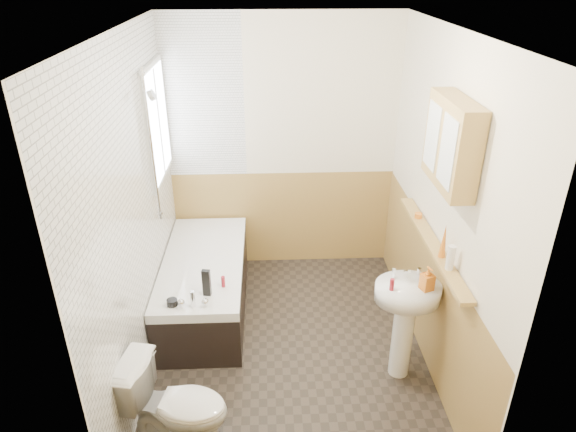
# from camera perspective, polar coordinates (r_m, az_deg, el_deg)

# --- Properties ---
(floor) EXTENTS (2.80, 2.80, 0.00)m
(floor) POSITION_cam_1_polar(r_m,az_deg,el_deg) (4.40, 0.09, -14.41)
(floor) COLOR black
(floor) RESTS_ON ground
(ceiling) EXTENTS (2.80, 2.80, 0.00)m
(ceiling) POSITION_cam_1_polar(r_m,az_deg,el_deg) (3.33, 0.12, 19.97)
(ceiling) COLOR white
(ceiling) RESTS_ON ground
(wall_back) EXTENTS (2.20, 0.02, 2.50)m
(wall_back) POSITION_cam_1_polar(r_m,az_deg,el_deg) (4.99, -0.65, 7.56)
(wall_back) COLOR #F0E4C6
(wall_back) RESTS_ON ground
(wall_front) EXTENTS (2.20, 0.02, 2.50)m
(wall_front) POSITION_cam_1_polar(r_m,az_deg,el_deg) (2.51, 1.63, -14.13)
(wall_front) COLOR #F0E4C6
(wall_front) RESTS_ON ground
(wall_left) EXTENTS (0.02, 2.80, 2.50)m
(wall_left) POSITION_cam_1_polar(r_m,az_deg,el_deg) (3.81, -16.81, -0.01)
(wall_left) COLOR #F0E4C6
(wall_left) RESTS_ON ground
(wall_right) EXTENTS (0.02, 2.80, 2.50)m
(wall_right) POSITION_cam_1_polar(r_m,az_deg,el_deg) (3.90, 16.62, 0.65)
(wall_right) COLOR #F0E4C6
(wall_right) RESTS_ON ground
(wainscot_right) EXTENTS (0.01, 2.80, 1.00)m
(wainscot_right) POSITION_cam_1_polar(r_m,az_deg,el_deg) (4.27, 15.02, -8.44)
(wainscot_right) COLOR #B08C48
(wainscot_right) RESTS_ON wall_right
(wainscot_back) EXTENTS (2.20, 0.01, 1.00)m
(wainscot_back) POSITION_cam_1_polar(r_m,az_deg,el_deg) (5.27, -0.60, -0.25)
(wainscot_back) COLOR #B08C48
(wainscot_back) RESTS_ON wall_back
(tile_cladding_left) EXTENTS (0.01, 2.80, 2.50)m
(tile_cladding_left) POSITION_cam_1_polar(r_m,az_deg,el_deg) (3.81, -16.49, -0.00)
(tile_cladding_left) COLOR white
(tile_cladding_left) RESTS_ON wall_left
(tile_return_back) EXTENTS (0.75, 0.01, 1.50)m
(tile_return_back) POSITION_cam_1_polar(r_m,az_deg,el_deg) (4.86, -9.46, 12.81)
(tile_return_back) COLOR white
(tile_return_back) RESTS_ON wall_back
(window) EXTENTS (0.03, 0.79, 0.99)m
(window) POSITION_cam_1_polar(r_m,az_deg,el_deg) (4.52, -14.26, 10.00)
(window) COLOR white
(window) RESTS_ON wall_left
(bathtub) EXTENTS (0.70, 1.57, 0.67)m
(bathtub) POSITION_cam_1_polar(r_m,az_deg,el_deg) (4.71, -9.21, -7.37)
(bathtub) COLOR black
(bathtub) RESTS_ON floor
(shower_riser) EXTENTS (0.11, 0.08, 1.24)m
(shower_riser) POSITION_cam_1_polar(r_m,az_deg,el_deg) (4.14, -14.93, 8.66)
(shower_riser) COLOR silver
(shower_riser) RESTS_ON wall_left
(toilet) EXTENTS (0.75, 0.52, 0.67)m
(toilet) POSITION_cam_1_polar(r_m,az_deg,el_deg) (3.56, -12.29, -20.00)
(toilet) COLOR white
(toilet) RESTS_ON floor
(sink) EXTENTS (0.48, 0.38, 0.92)m
(sink) POSITION_cam_1_polar(r_m,az_deg,el_deg) (3.91, 12.91, -10.28)
(sink) COLOR white
(sink) RESTS_ON floor
(pine_shelf) EXTENTS (0.10, 1.49, 0.03)m
(pine_shelf) POSITION_cam_1_polar(r_m,az_deg,el_deg) (3.89, 15.70, -2.90)
(pine_shelf) COLOR #B08C48
(pine_shelf) RESTS_ON wall_right
(medicine_cabinet) EXTENTS (0.16, 0.63, 0.57)m
(medicine_cabinet) POSITION_cam_1_polar(r_m,az_deg,el_deg) (3.42, 17.71, 7.68)
(medicine_cabinet) COLOR #B08C48
(medicine_cabinet) RESTS_ON wall_right
(foam_can) EXTENTS (0.07, 0.07, 0.17)m
(foam_can) POSITION_cam_1_polar(r_m,az_deg,el_deg) (3.54, 17.62, -4.43)
(foam_can) COLOR silver
(foam_can) RESTS_ON pine_shelf
(green_bottle) EXTENTS (0.05, 0.05, 0.25)m
(green_bottle) POSITION_cam_1_polar(r_m,az_deg,el_deg) (3.64, 16.93, -2.67)
(green_bottle) COLOR orange
(green_bottle) RESTS_ON pine_shelf
(black_jar) EXTENTS (0.07, 0.07, 0.04)m
(black_jar) POSITION_cam_1_polar(r_m,az_deg,el_deg) (4.19, 14.29, 0.05)
(black_jar) COLOR orange
(black_jar) RESTS_ON pine_shelf
(soap_bottle) EXTENTS (0.14, 0.20, 0.08)m
(soap_bottle) POSITION_cam_1_polar(r_m,az_deg,el_deg) (3.74, 15.15, -7.34)
(soap_bottle) COLOR orange
(soap_bottle) RESTS_ON sink
(clear_bottle) EXTENTS (0.04, 0.04, 0.09)m
(clear_bottle) POSITION_cam_1_polar(r_m,az_deg,el_deg) (3.67, 11.47, -7.48)
(clear_bottle) COLOR maroon
(clear_bottle) RESTS_ON sink
(blue_gel) EXTENTS (0.07, 0.05, 0.22)m
(blue_gel) POSITION_cam_1_polar(r_m,az_deg,el_deg) (4.06, -9.04, -7.33)
(blue_gel) COLOR black
(blue_gel) RESTS_ON bathtub
(cream_jar) EXTENTS (0.10, 0.10, 0.05)m
(cream_jar) POSITION_cam_1_polar(r_m,az_deg,el_deg) (4.05, -12.75, -9.35)
(cream_jar) COLOR black
(cream_jar) RESTS_ON bathtub
(orange_bottle) EXTENTS (0.03, 0.03, 0.09)m
(orange_bottle) POSITION_cam_1_polar(r_m,az_deg,el_deg) (4.17, -7.22, -7.25)
(orange_bottle) COLOR maroon
(orange_bottle) RESTS_ON bathtub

